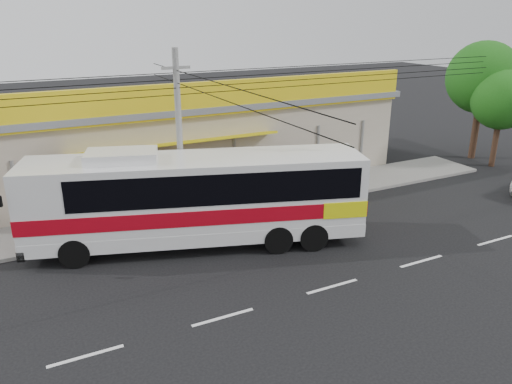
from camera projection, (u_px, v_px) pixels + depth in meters
ground at (294, 256)px, 18.87m from camera, size 120.00×120.00×0.00m
sidewalk at (229, 204)px, 23.88m from camera, size 30.00×3.20×0.15m
lane_markings at (332, 287)px, 16.77m from camera, size 50.00×0.12×0.01m
storefront_building at (188, 135)px, 27.78m from camera, size 22.60×9.20×5.70m
coach_bus at (202, 194)px, 19.17m from camera, size 13.02×6.53×3.95m
motorbike_red at (112, 205)px, 22.15m from camera, size 1.92×1.01×0.96m
motorbike_dark at (61, 211)px, 21.56m from camera, size 1.55×0.63×0.90m
utility_pole at (177, 83)px, 19.08m from camera, size 34.00×14.00×7.47m
tree_near at (504, 102)px, 28.73m from camera, size 3.45×3.45×5.72m
tree_far at (485, 80)px, 30.13m from camera, size 4.34×4.34×7.19m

